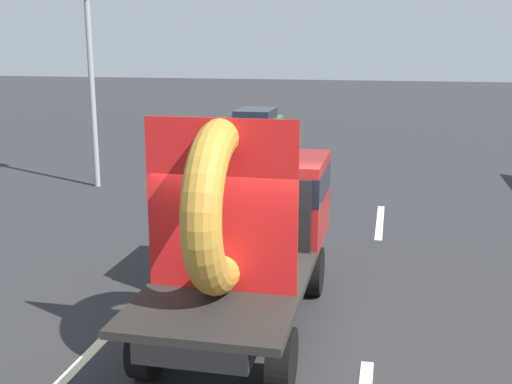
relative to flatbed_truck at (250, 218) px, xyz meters
name	(u,v)px	position (x,y,z in m)	size (l,w,h in m)	color
ground_plane	(263,337)	(0.34, -0.74, -1.53)	(120.00, 120.00, 0.00)	#28282B
flatbed_truck	(250,218)	(0.00, 0.00, 0.00)	(2.02, 4.86, 3.20)	black
distant_sedan	(256,123)	(-3.66, 17.45, -0.85)	(1.66, 3.88, 1.27)	black
traffic_light	(90,44)	(-6.21, 7.62, 2.47)	(0.42, 0.36, 6.17)	gray
lane_dash_left_near	(62,382)	(-1.83, -2.45, -1.52)	(2.77, 0.16, 0.01)	beige
lane_dash_left_far	(230,209)	(-1.83, 5.89, -1.52)	(2.08, 0.16, 0.01)	beige
lane_dash_right_far	(380,222)	(1.83, 5.57, -1.52)	(2.85, 0.16, 0.01)	beige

